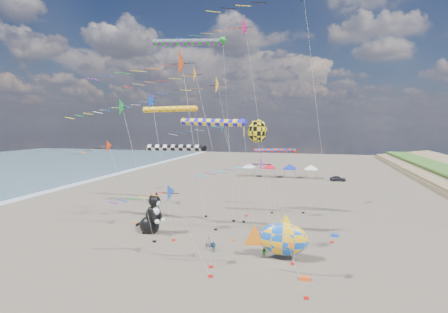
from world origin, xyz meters
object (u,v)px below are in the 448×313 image
object	(u,v)px
child_blue	(214,247)
parked_car	(338,178)
child_green	(264,252)
cat_inflatable	(151,212)
person_adult	(209,243)
fish_inflatable	(283,239)

from	to	relation	value
child_blue	parked_car	bearing A→B (deg)	25.47
child_green	cat_inflatable	bearing A→B (deg)	150.57
child_green	child_blue	world-z (taller)	child_green
person_adult	cat_inflatable	bearing A→B (deg)	126.22
cat_inflatable	child_blue	distance (m)	10.05
fish_inflatable	parked_car	size ratio (longest dim) A/B	1.83
parked_car	child_green	bearing A→B (deg)	162.72
fish_inflatable	child_blue	size ratio (longest dim) A/B	6.01
person_adult	parked_car	distance (m)	51.71
cat_inflatable	child_green	distance (m)	15.01
cat_inflatable	parked_car	bearing A→B (deg)	81.98
cat_inflatable	parked_car	size ratio (longest dim) A/B	1.43
parked_car	person_adult	bearing A→B (deg)	156.18
child_green	child_blue	bearing A→B (deg)	164.89
cat_inflatable	person_adult	distance (m)	9.33
parked_car	fish_inflatable	bearing A→B (deg)	164.65
cat_inflatable	child_green	world-z (taller)	cat_inflatable
person_adult	child_blue	world-z (taller)	person_adult
person_adult	child_blue	bearing A→B (deg)	-56.72
cat_inflatable	person_adult	xyz separation A→B (m)	(8.34, -3.79, -1.76)
fish_inflatable	child_blue	distance (m)	7.18
child_blue	parked_car	distance (m)	51.83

